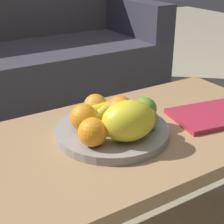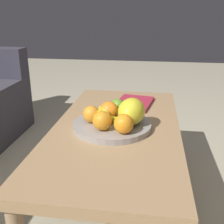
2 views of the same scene
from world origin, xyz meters
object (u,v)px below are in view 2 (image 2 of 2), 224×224
apple_left (117,107)px  orange_back (124,124)px  banana_bunch (103,116)px  orange_front (109,111)px  melon_large_front (131,111)px  orange_left (102,121)px  fruit_bowl (112,126)px  coffee_table (116,135)px  magazine (134,103)px  orange_right (91,114)px  apple_front (128,110)px

apple_left → orange_back: bearing=-166.1°
apple_left → banana_bunch: 0.12m
apple_left → orange_front: bearing=158.8°
melon_large_front → orange_left: 0.14m
fruit_bowl → orange_front: 0.07m
banana_bunch → coffee_table: bearing=-63.7°
banana_bunch → magazine: (0.33, -0.11, -0.04)m
fruit_bowl → apple_left: apple_left is taller
orange_right → banana_bunch: bearing=-78.9°
orange_left → apple_front: bearing=-30.1°
orange_back → magazine: size_ratio=0.31×
orange_left → orange_back: 0.09m
orange_front → apple_front: bearing=-63.4°
coffee_table → fruit_bowl: fruit_bowl is taller
apple_front → coffee_table: bearing=136.6°
orange_front → fruit_bowl: bearing=-154.3°
orange_front → banana_bunch: 0.04m
orange_right → orange_back: (-0.09, -0.15, 0.00)m
orange_left → apple_front: 0.18m
melon_large_front → apple_left: bearing=33.9°
apple_front → apple_left: apple_left is taller
orange_front → apple_left: (0.07, -0.03, -0.00)m
orange_right → fruit_bowl: bearing=-86.7°
melon_large_front → orange_back: 0.10m
orange_left → magazine: 0.43m
orange_front → melon_large_front: bearing=-111.0°
orange_right → apple_left: bearing=-39.7°
coffee_table → orange_left: orange_left is taller
orange_front → magazine: 0.32m
orange_left → banana_bunch: (0.08, 0.01, -0.01)m
melon_large_front → orange_left: melon_large_front is taller
orange_left → melon_large_front: bearing=-54.9°
coffee_table → melon_large_front: (-0.03, -0.07, 0.13)m
apple_front → apple_left: size_ratio=0.87×
orange_back → magazine: bearing=-1.3°
orange_back → banana_bunch: bearing=44.1°
apple_front → apple_left: bearing=61.3°
orange_back → magazine: 0.44m
fruit_bowl → banana_bunch: 0.06m
orange_front → apple_front: 0.09m
orange_left → orange_back: size_ratio=1.01×
fruit_bowl → apple_left: size_ratio=4.63×
banana_bunch → magazine: banana_bunch is taller
fruit_bowl → orange_front: orange_front is taller
orange_front → banana_bunch: size_ratio=0.50×
orange_front → orange_back: 0.16m
fruit_bowl → orange_back: orange_back is taller
coffee_table → melon_large_front: 0.15m
fruit_bowl → orange_left: (-0.08, 0.03, 0.05)m
orange_front → apple_left: bearing=-21.2°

